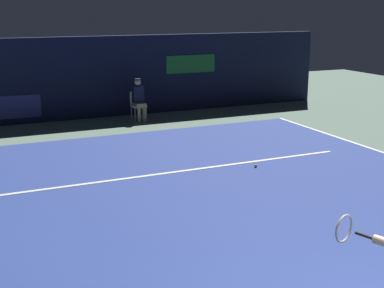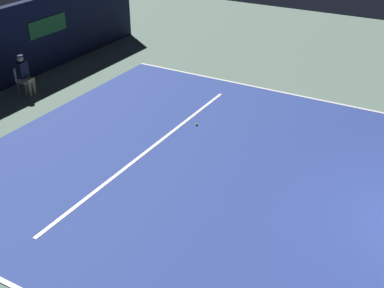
# 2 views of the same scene
# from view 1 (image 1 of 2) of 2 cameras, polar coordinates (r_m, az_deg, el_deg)

# --- Properties ---
(ground_plane) EXTENTS (32.62, 32.62, 0.00)m
(ground_plane) POSITION_cam_1_polar(r_m,az_deg,el_deg) (9.93, 2.87, -6.40)
(ground_plane) COLOR slate
(court_surface) EXTENTS (10.72, 12.11, 0.01)m
(court_surface) POSITION_cam_1_polar(r_m,az_deg,el_deg) (9.93, 2.87, -6.37)
(court_surface) COLOR navy
(court_surface) RESTS_ON ground
(line_service) EXTENTS (8.36, 0.10, 0.01)m
(line_service) POSITION_cam_1_polar(r_m,az_deg,el_deg) (11.75, -1.84, -2.98)
(line_service) COLOR white
(line_service) RESTS_ON court_surface
(back_wall) EXTENTS (16.46, 0.33, 2.60)m
(back_wall) POSITION_cam_1_polar(r_m,az_deg,el_deg) (17.69, -10.22, 6.96)
(back_wall) COLOR #141933
(back_wall) RESTS_ON ground
(line_judge_on_chair) EXTENTS (0.45, 0.54, 1.32)m
(line_judge_on_chair) POSITION_cam_1_polar(r_m,az_deg,el_deg) (17.05, -5.67, 4.76)
(line_judge_on_chair) COLOR white
(line_judge_on_chair) RESTS_ON ground
(tennis_ball) EXTENTS (0.07, 0.07, 0.07)m
(tennis_ball) POSITION_cam_1_polar(r_m,az_deg,el_deg) (12.17, 6.76, -2.31)
(tennis_ball) COLOR #CCE033
(tennis_ball) RESTS_ON court_surface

